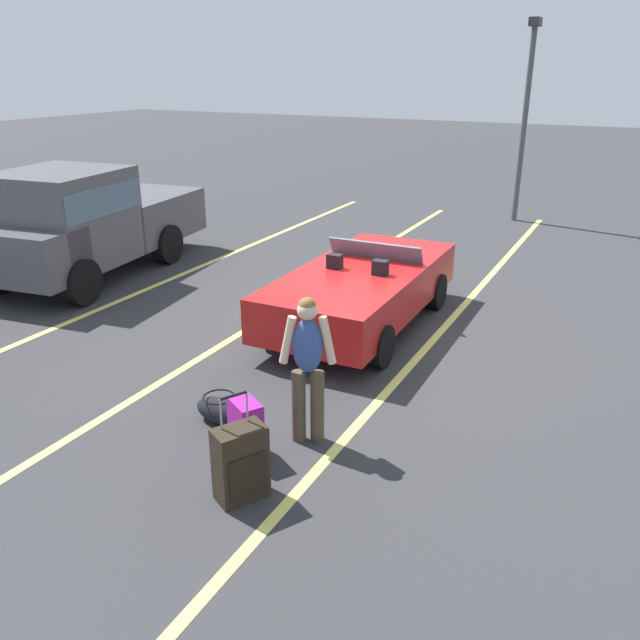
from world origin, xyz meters
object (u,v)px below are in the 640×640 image
(suitcase_medium_bright, at_px, (246,428))
(duffel_bag, at_px, (220,410))
(parking_lamp_post, at_px, (526,107))
(traveler_person, at_px, (308,363))
(parked_pickup_truck_far, at_px, (82,221))
(suitcase_large_black, at_px, (241,463))
(convertible_car, at_px, (367,286))

(suitcase_medium_bright, bearing_deg, duffel_bag, 89.26)
(parking_lamp_post, bearing_deg, traveler_person, -178.71)
(parking_lamp_post, bearing_deg, parked_pickup_truck_far, 144.55)
(duffel_bag, bearing_deg, parked_pickup_truck_far, 58.25)
(parked_pickup_truck_far, relative_size, parking_lamp_post, 1.06)
(suitcase_medium_bright, xyz_separation_m, duffel_bag, (0.39, 0.63, -0.15))
(suitcase_medium_bright, relative_size, duffel_bag, 0.93)
(suitcase_large_black, distance_m, suitcase_medium_bright, 0.74)
(convertible_car, bearing_deg, traveler_person, -167.32)
(convertible_car, distance_m, suitcase_large_black, 4.80)
(suitcase_large_black, xyz_separation_m, suitcase_medium_bright, (0.64, 0.36, -0.06))
(traveler_person, distance_m, parked_pickup_truck_far, 7.29)
(parked_pickup_truck_far, bearing_deg, parking_lamp_post, 137.34)
(suitcase_medium_bright, height_order, duffel_bag, suitcase_medium_bright)
(suitcase_medium_bright, height_order, traveler_person, traveler_person)
(convertible_car, relative_size, duffel_bag, 6.24)
(duffel_bag, xyz_separation_m, traveler_person, (0.14, -1.07, 0.77))
(parked_pickup_truck_far, bearing_deg, duffel_bag, 51.04)
(suitcase_large_black, xyz_separation_m, traveler_person, (1.18, -0.08, 0.56))
(suitcase_medium_bright, relative_size, traveler_person, 0.38)
(suitcase_large_black, height_order, duffel_bag, suitcase_large_black)
(convertible_car, xyz_separation_m, parking_lamp_post, (8.48, -0.58, 2.26))
(convertible_car, xyz_separation_m, traveler_person, (-3.55, -0.85, 0.34))
(suitcase_medium_bright, distance_m, duffel_bag, 0.76)
(duffel_bag, distance_m, parking_lamp_post, 12.49)
(convertible_car, height_order, duffel_bag, convertible_car)
(duffel_bag, bearing_deg, convertible_car, -3.38)
(convertible_car, bearing_deg, parking_lamp_post, -4.69)
(convertible_car, bearing_deg, parked_pickup_truck_far, 92.38)
(traveler_person, bearing_deg, suitcase_large_black, 150.74)
(suitcase_large_black, bearing_deg, parked_pickup_truck_far, 175.17)
(suitcase_large_black, relative_size, duffel_bag, 1.59)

